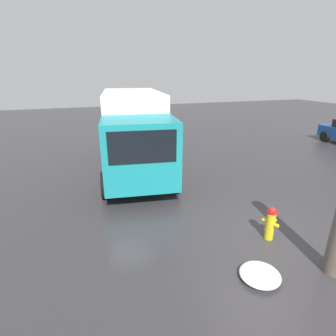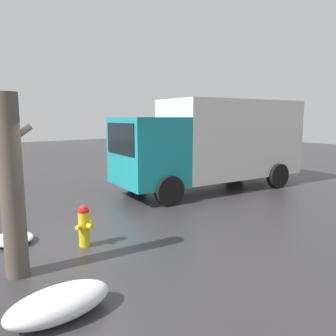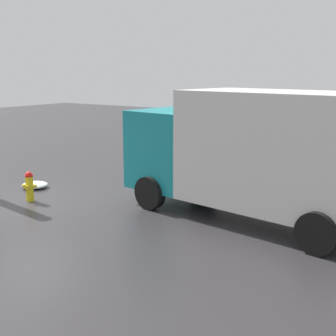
{
  "view_description": "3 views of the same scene",
  "coord_description": "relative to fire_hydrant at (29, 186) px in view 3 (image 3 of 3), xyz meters",
  "views": [
    {
      "loc": [
        -4.44,
        4.17,
        3.87
      ],
      "look_at": [
        3.05,
        1.6,
        1.02
      ],
      "focal_mm": 28.0,
      "sensor_mm": 36.0,
      "label": 1
    },
    {
      "loc": [
        -2.74,
        -5.93,
        2.58
      ],
      "look_at": [
        3.0,
        0.96,
        1.19
      ],
      "focal_mm": 35.0,
      "sensor_mm": 36.0,
      "label": 2
    },
    {
      "loc": [
        10.49,
        -8.46,
        3.65
      ],
      "look_at": [
        3.64,
        1.65,
        1.1
      ],
      "focal_mm": 50.0,
      "sensor_mm": 36.0,
      "label": 3
    }
  ],
  "objects": [
    {
      "name": "fire_hydrant",
      "position": [
        0.0,
        0.0,
        0.0
      ],
      "size": [
        0.42,
        0.33,
        0.86
      ],
      "rotation": [
        0.0,
        0.0,
        5.09
      ],
      "color": "yellow",
      "rests_on": "ground_plane"
    },
    {
      "name": "snow_pile_by_hydrant",
      "position": [
        -1.08,
        1.08,
        -0.34
      ],
      "size": [
        0.8,
        0.81,
        0.2
      ],
      "color": "white",
      "rests_on": "ground_plane"
    },
    {
      "name": "ground_plane",
      "position": [
        -0.0,
        0.0,
        -0.44
      ],
      "size": [
        60.0,
        60.0,
        0.0
      ],
      "primitive_type": "plane",
      "color": "#333033"
    },
    {
      "name": "delivery_truck",
      "position": [
        6.08,
        2.04,
        1.28
      ],
      "size": [
        7.28,
        3.34,
        3.19
      ],
      "rotation": [
        0.0,
        0.0,
        1.43
      ],
      "color": "teal",
      "rests_on": "ground_plane"
    }
  ]
}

